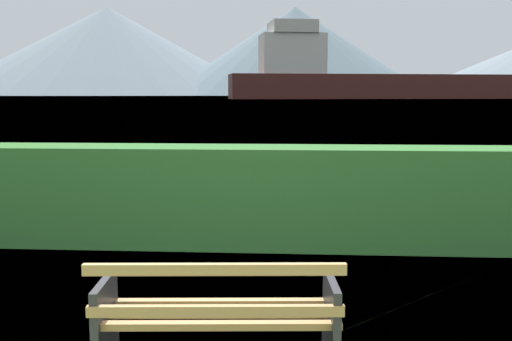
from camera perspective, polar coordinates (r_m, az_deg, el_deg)
The scene contains 5 objects.
water_surface at distance 312.96m, azimuth 3.73°, elevation 7.20°, with size 620.00×620.00×0.00m, color #6B8EA3.
park_bench at distance 3.75m, azimuth -3.74°, elevation -14.53°, with size 1.54×0.68×0.87m.
hedge_row at distance 7.04m, azimuth -0.10°, elevation -2.52°, with size 7.53×0.79×1.20m, color #387A33.
cargo_ship_large at distance 204.13m, azimuth 11.27°, elevation 8.87°, with size 115.34×37.99×25.24m.
distant_hills at distance 592.30m, azimuth 4.12°, elevation 11.24°, with size 779.92×336.45×88.26m.
Camera 1 is at (0.47, -3.50, 1.83)m, focal length 40.93 mm.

